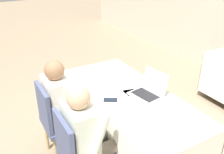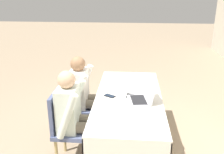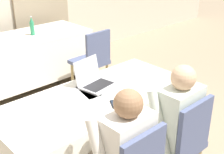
{
  "view_description": "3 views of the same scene",
  "coord_description": "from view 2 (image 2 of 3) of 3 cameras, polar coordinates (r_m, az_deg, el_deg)",
  "views": [
    {
      "loc": [
        1.9,
        -1.3,
        2.08
      ],
      "look_at": [
        0.0,
        -0.21,
        1.01
      ],
      "focal_mm": 40.0,
      "sensor_mm": 36.0,
      "label": 1
    },
    {
      "loc": [
        2.81,
        0.03,
        2.04
      ],
      "look_at": [
        0.0,
        -0.21,
        1.01
      ],
      "focal_mm": 40.0,
      "sensor_mm": 36.0,
      "label": 2
    },
    {
      "loc": [
        -1.57,
        -1.9,
        2.05
      ],
      "look_at": [
        0.0,
        -0.21,
        1.01
      ],
      "focal_mm": 50.0,
      "sensor_mm": 36.0,
      "label": 3
    }
  ],
  "objects": [
    {
      "name": "ground_plane",
      "position": [
        3.48,
        3.51,
        -15.92
      ],
      "size": [
        24.0,
        24.0,
        0.0
      ],
      "primitive_type": "plane",
      "color": "gray"
    },
    {
      "name": "conference_table_near",
      "position": [
        3.17,
        3.73,
        -7.46
      ],
      "size": [
        1.83,
        0.81,
        0.76
      ],
      "color": "white",
      "rests_on": "ground_plane"
    },
    {
      "name": "laptop",
      "position": [
        2.96,
        6.92,
        -4.68
      ],
      "size": [
        0.35,
        0.34,
        0.25
      ],
      "rotation": [
        0.0,
        0.0,
        0.16
      ],
      "color": "#B7B7BC",
      "rests_on": "conference_table_near"
    },
    {
      "name": "cell_phone",
      "position": [
        3.09,
        -0.53,
        -4.34
      ],
      "size": [
        0.13,
        0.16,
        0.01
      ],
      "rotation": [
        0.0,
        0.0,
        -0.53
      ],
      "color": "black",
      "rests_on": "conference_table_near"
    },
    {
      "name": "paper_beside_laptop",
      "position": [
        2.61,
        7.96,
        -9.48
      ],
      "size": [
        0.32,
        0.36,
        0.0
      ],
      "rotation": [
        0.0,
        0.0,
        0.45
      ],
      "color": "white",
      "rests_on": "conference_table_near"
    },
    {
      "name": "paper_centre_table",
      "position": [
        3.14,
        6.04,
        -4.15
      ],
      "size": [
        0.23,
        0.31,
        0.0
      ],
      "rotation": [
        0.0,
        0.0,
        -0.06
      ],
      "color": "white",
      "rests_on": "conference_table_near"
    },
    {
      "name": "paper_left_edge",
      "position": [
        3.06,
        5.72,
        -4.78
      ],
      "size": [
        0.27,
        0.33,
        0.0
      ],
      "rotation": [
        0.0,
        0.0,
        -0.22
      ],
      "color": "white",
      "rests_on": "conference_table_near"
    },
    {
      "name": "chair_near_left",
      "position": [
        3.55,
        -7.81,
        -5.75
      ],
      "size": [
        0.44,
        0.44,
        0.91
      ],
      "rotation": [
        0.0,
        0.0,
        3.14
      ],
      "color": "tan",
      "rests_on": "ground_plane"
    },
    {
      "name": "chair_near_right",
      "position": [
        3.04,
        -10.2,
        -10.64
      ],
      "size": [
        0.44,
        0.44,
        0.91
      ],
      "rotation": [
        0.0,
        0.0,
        3.14
      ],
      "color": "tan",
      "rests_on": "ground_plane"
    },
    {
      "name": "person_checkered_shirt",
      "position": [
        3.46,
        -6.25,
        -3.45
      ],
      "size": [
        0.5,
        0.52,
        1.17
      ],
      "rotation": [
        0.0,
        0.0,
        3.14
      ],
      "color": "#665B4C",
      "rests_on": "ground_plane"
    },
    {
      "name": "person_white_shirt",
      "position": [
        2.93,
        -8.41,
        -8.1
      ],
      "size": [
        0.5,
        0.52,
        1.17
      ],
      "rotation": [
        0.0,
        0.0,
        3.14
      ],
      "color": "#665B4C",
      "rests_on": "ground_plane"
    }
  ]
}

